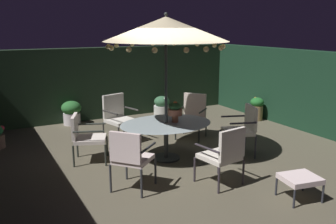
{
  "coord_description": "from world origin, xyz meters",
  "views": [
    {
      "loc": [
        -3.44,
        -6.06,
        2.54
      ],
      "look_at": [
        -0.28,
        -0.14,
        0.95
      ],
      "focal_mm": 39.17,
      "sensor_mm": 36.0,
      "label": 1
    }
  ],
  "objects_px": {
    "patio_chair_north": "(85,135)",
    "patio_chair_east": "(224,152)",
    "patio_umbrella": "(166,29)",
    "ottoman_footrest": "(300,179)",
    "patio_chair_northeast": "(130,155)",
    "centerpiece_planter": "(175,110)",
    "potted_plant_front_corner": "(257,108)",
    "patio_chair_southeast": "(243,126)",
    "potted_plant_back_right": "(162,106)",
    "patio_dining_table": "(166,128)",
    "patio_chair_southwest": "(118,115)",
    "patio_chair_south": "(193,114)",
    "potted_plant_left_far": "(72,112)"
  },
  "relations": [
    {
      "from": "patio_chair_north",
      "to": "patio_chair_east",
      "type": "relative_size",
      "value": 0.93
    },
    {
      "from": "patio_umbrella",
      "to": "ottoman_footrest",
      "type": "height_order",
      "value": "patio_umbrella"
    },
    {
      "from": "patio_chair_northeast",
      "to": "patio_chair_east",
      "type": "bearing_deg",
      "value": -20.12
    },
    {
      "from": "centerpiece_planter",
      "to": "potted_plant_front_corner",
      "type": "height_order",
      "value": "centerpiece_planter"
    },
    {
      "from": "patio_umbrella",
      "to": "ottoman_footrest",
      "type": "bearing_deg",
      "value": -68.93
    },
    {
      "from": "patio_chair_southeast",
      "to": "potted_plant_front_corner",
      "type": "relative_size",
      "value": 1.59
    },
    {
      "from": "patio_chair_northeast",
      "to": "potted_plant_back_right",
      "type": "xyz_separation_m",
      "value": [
        2.66,
        4.12,
        -0.3
      ]
    },
    {
      "from": "patio_chair_northeast",
      "to": "potted_plant_front_corner",
      "type": "height_order",
      "value": "patio_chair_northeast"
    },
    {
      "from": "patio_dining_table",
      "to": "patio_chair_southwest",
      "type": "height_order",
      "value": "patio_chair_southwest"
    },
    {
      "from": "centerpiece_planter",
      "to": "patio_chair_east",
      "type": "bearing_deg",
      "value": -87.47
    },
    {
      "from": "patio_chair_east",
      "to": "potted_plant_back_right",
      "type": "height_order",
      "value": "patio_chair_east"
    },
    {
      "from": "patio_umbrella",
      "to": "patio_chair_southeast",
      "type": "relative_size",
      "value": 2.78
    },
    {
      "from": "patio_umbrella",
      "to": "patio_chair_north",
      "type": "bearing_deg",
      "value": 158.02
    },
    {
      "from": "patio_dining_table",
      "to": "patio_chair_north",
      "type": "height_order",
      "value": "patio_chair_north"
    },
    {
      "from": "patio_chair_southeast",
      "to": "patio_chair_south",
      "type": "relative_size",
      "value": 0.99
    },
    {
      "from": "patio_umbrella",
      "to": "patio_chair_north",
      "type": "xyz_separation_m",
      "value": [
        -1.43,
        0.58,
        -1.94
      ]
    },
    {
      "from": "patio_chair_south",
      "to": "patio_chair_southwest",
      "type": "bearing_deg",
      "value": 162.14
    },
    {
      "from": "patio_umbrella",
      "to": "patio_chair_north",
      "type": "distance_m",
      "value": 2.48
    },
    {
      "from": "patio_chair_north",
      "to": "patio_chair_northeast",
      "type": "relative_size",
      "value": 0.92
    },
    {
      "from": "potted_plant_left_far",
      "to": "centerpiece_planter",
      "type": "bearing_deg",
      "value": -71.27
    },
    {
      "from": "potted_plant_back_right",
      "to": "centerpiece_planter",
      "type": "bearing_deg",
      "value": -112.88
    },
    {
      "from": "patio_umbrella",
      "to": "patio_chair_south",
      "type": "bearing_deg",
      "value": 38.7
    },
    {
      "from": "patio_chair_northeast",
      "to": "patio_chair_southeast",
      "type": "height_order",
      "value": "patio_chair_southeast"
    },
    {
      "from": "patio_dining_table",
      "to": "potted_plant_back_right",
      "type": "xyz_separation_m",
      "value": [
        1.5,
        3.1,
        -0.33
      ]
    },
    {
      "from": "patio_dining_table",
      "to": "potted_plant_back_right",
      "type": "relative_size",
      "value": 3.12
    },
    {
      "from": "centerpiece_planter",
      "to": "potted_plant_front_corner",
      "type": "xyz_separation_m",
      "value": [
        3.41,
        1.52,
        -0.63
      ]
    },
    {
      "from": "patio_chair_northeast",
      "to": "patio_chair_east",
      "type": "relative_size",
      "value": 1.01
    },
    {
      "from": "patio_dining_table",
      "to": "potted_plant_front_corner",
      "type": "relative_size",
      "value": 2.89
    },
    {
      "from": "patio_umbrella",
      "to": "potted_plant_left_far",
      "type": "xyz_separation_m",
      "value": [
        -1.0,
        3.42,
        -2.14
      ]
    },
    {
      "from": "patio_chair_southeast",
      "to": "patio_dining_table",
      "type": "bearing_deg",
      "value": 160.43
    },
    {
      "from": "patio_chair_northeast",
      "to": "ottoman_footrest",
      "type": "bearing_deg",
      "value": -34.51
    },
    {
      "from": "patio_dining_table",
      "to": "patio_umbrella",
      "type": "xyz_separation_m",
      "value": [
        -0.0,
        -0.0,
        1.85
      ]
    },
    {
      "from": "patio_chair_northeast",
      "to": "patio_chair_southwest",
      "type": "bearing_deg",
      "value": 73.57
    },
    {
      "from": "patio_dining_table",
      "to": "potted_plant_back_right",
      "type": "height_order",
      "value": "patio_dining_table"
    },
    {
      "from": "patio_dining_table",
      "to": "patio_umbrella",
      "type": "bearing_deg",
      "value": -104.44
    },
    {
      "from": "patio_chair_north",
      "to": "potted_plant_back_right",
      "type": "xyz_separation_m",
      "value": [
        2.93,
        2.53,
        -0.24
      ]
    },
    {
      "from": "patio_chair_southwest",
      "to": "potted_plant_back_right",
      "type": "height_order",
      "value": "patio_chair_southwest"
    },
    {
      "from": "patio_chair_northeast",
      "to": "patio_chair_south",
      "type": "height_order",
      "value": "patio_chair_south"
    },
    {
      "from": "patio_chair_north",
      "to": "ottoman_footrest",
      "type": "bearing_deg",
      "value": -51.97
    },
    {
      "from": "patio_chair_southeast",
      "to": "potted_plant_left_far",
      "type": "height_order",
      "value": "patio_chair_southeast"
    },
    {
      "from": "patio_chair_east",
      "to": "patio_chair_south",
      "type": "height_order",
      "value": "patio_chair_south"
    },
    {
      "from": "centerpiece_planter",
      "to": "patio_chair_southwest",
      "type": "height_order",
      "value": "centerpiece_planter"
    },
    {
      "from": "centerpiece_planter",
      "to": "patio_chair_east",
      "type": "height_order",
      "value": "centerpiece_planter"
    },
    {
      "from": "patio_chair_north",
      "to": "centerpiece_planter",
      "type": "bearing_deg",
      "value": -20.86
    },
    {
      "from": "ottoman_footrest",
      "to": "potted_plant_left_far",
      "type": "bearing_deg",
      "value": 108.28
    },
    {
      "from": "patio_chair_northeast",
      "to": "patio_dining_table",
      "type": "bearing_deg",
      "value": 41.12
    },
    {
      "from": "ottoman_footrest",
      "to": "potted_plant_front_corner",
      "type": "bearing_deg",
      "value": 56.16
    },
    {
      "from": "patio_chair_south",
      "to": "potted_plant_left_far",
      "type": "xyz_separation_m",
      "value": [
        -2.2,
        2.46,
        -0.23
      ]
    },
    {
      "from": "patio_chair_south",
      "to": "patio_chair_southwest",
      "type": "distance_m",
      "value": 1.71
    },
    {
      "from": "patio_chair_southeast",
      "to": "potted_plant_front_corner",
      "type": "xyz_separation_m",
      "value": [
        2.14,
        2.0,
        -0.25
      ]
    }
  ]
}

